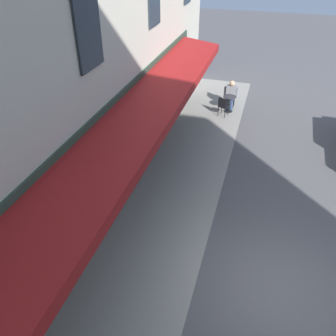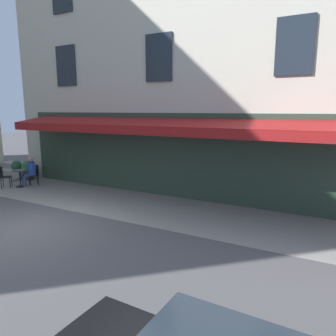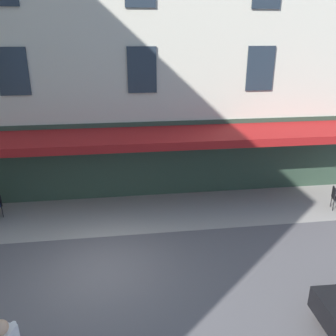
{
  "view_description": "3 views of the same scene",
  "coord_description": "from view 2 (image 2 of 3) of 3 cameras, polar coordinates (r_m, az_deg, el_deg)",
  "views": [
    {
      "loc": [
        5.6,
        -0.93,
        7.06
      ],
      "look_at": [
        -2.3,
        -3.28,
        1.37
      ],
      "focal_mm": 36.89,
      "sensor_mm": 36.0,
      "label": 1
    },
    {
      "loc": [
        -7.6,
        5.43,
        3.32
      ],
      "look_at": [
        -2.75,
        -3.65,
        1.39
      ],
      "focal_mm": 33.25,
      "sensor_mm": 36.0,
      "label": 2
    },
    {
      "loc": [
        -0.8,
        8.8,
        6.43
      ],
      "look_at": [
        -2.52,
        -3.94,
        1.58
      ],
      "focal_mm": 37.71,
      "sensor_mm": 36.0,
      "label": 3
    }
  ],
  "objects": [
    {
      "name": "ground_plane",
      "position": [
        9.91,
        -25.14,
        -9.98
      ],
      "size": [
        70.0,
        70.0,
        0.0
      ],
      "primitive_type": "plane",
      "color": "#565456"
    },
    {
      "name": "sidewalk_cafe_terrace",
      "position": [
        10.39,
        1.78,
        -7.99
      ],
      "size": [
        20.5,
        3.2,
        0.01
      ],
      "primitive_type": "cube",
      "color": "gray",
      "rests_on": "ground_plane"
    },
    {
      "name": "cafe_building_facade",
      "position": [
        15.9,
        15.52,
        25.48
      ],
      "size": [
        20.0,
        10.7,
        15.0
      ],
      "color": "beige",
      "rests_on": "ground_plane"
    },
    {
      "name": "back_alley_steps",
      "position": [
        17.65,
        -26.26,
        -0.5
      ],
      "size": [
        2.4,
        1.75,
        0.6
      ],
      "color": "gray",
      "rests_on": "ground_plane"
    },
    {
      "name": "cafe_table_near_entrance",
      "position": [
        14.96,
        -25.51,
        -1.31
      ],
      "size": [
        0.6,
        0.6,
        0.75
      ],
      "color": "black",
      "rests_on": "ground_plane"
    },
    {
      "name": "cafe_chair_black_under_awning",
      "position": [
        15.08,
        -27.89,
        -1.2
      ],
      "size": [
        0.57,
        0.57,
        0.91
      ],
      "color": "black",
      "rests_on": "ground_plane"
    },
    {
      "name": "cafe_chair_black_by_window",
      "position": [
        15.02,
        -23.14,
        -0.86
      ],
      "size": [
        0.55,
        0.55,
        0.91
      ],
      "color": "black",
      "rests_on": "ground_plane"
    },
    {
      "name": "seated_patron_in_blue",
      "position": [
        14.97,
        -24.0,
        -0.36
      ],
      "size": [
        0.62,
        0.65,
        1.31
      ],
      "color": "navy",
      "rests_on": "ground_plane"
    },
    {
      "name": "potted_plant_by_steps",
      "position": [
        16.87,
        -25.98,
        -0.06
      ],
      "size": [
        0.5,
        0.5,
        0.88
      ],
      "color": "#4C4C51",
      "rests_on": "ground_plane"
    },
    {
      "name": "potted_plant_entrance_left",
      "position": [
        16.33,
        -24.28,
        -0.18
      ],
      "size": [
        0.6,
        0.6,
        0.91
      ],
      "color": "#2D2D33",
      "rests_on": "ground_plane"
    }
  ]
}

